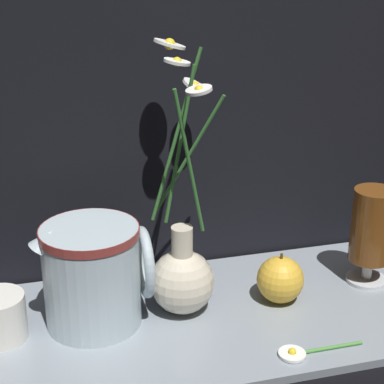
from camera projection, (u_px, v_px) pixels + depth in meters
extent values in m
plane|color=black|center=(194.00, 324.00, 0.92)|extent=(6.00, 6.00, 0.00)
cube|color=gray|center=(194.00, 320.00, 0.92)|extent=(0.68, 0.32, 0.01)
sphere|color=beige|center=(182.00, 282.00, 0.92)|extent=(0.09, 0.09, 0.09)
cylinder|color=beige|center=(182.00, 244.00, 0.89)|extent=(0.03, 0.03, 0.05)
cylinder|color=#336B2D|center=(176.00, 137.00, 0.87)|extent=(0.07, 0.01, 0.24)
cylinder|color=white|center=(170.00, 44.00, 0.86)|extent=(0.04, 0.05, 0.02)
sphere|color=yellow|center=(170.00, 44.00, 0.86)|extent=(0.02, 0.02, 0.02)
cylinder|color=#336B2D|center=(189.00, 163.00, 0.83)|extent=(0.05, 0.02, 0.20)
cylinder|color=white|center=(197.00, 90.00, 0.77)|extent=(0.04, 0.04, 0.01)
sphere|color=yellow|center=(197.00, 90.00, 0.77)|extent=(0.01, 0.01, 0.01)
cylinder|color=#336B2D|center=(180.00, 147.00, 0.86)|extent=(0.05, 0.01, 0.22)
cylinder|color=white|center=(177.00, 62.00, 0.84)|extent=(0.04, 0.04, 0.01)
sphere|color=yellow|center=(177.00, 62.00, 0.84)|extent=(0.01, 0.01, 0.01)
cylinder|color=#336B2D|center=(189.00, 156.00, 0.89)|extent=(0.09, 0.05, 0.18)
cylinder|color=white|center=(195.00, 86.00, 0.91)|extent=(0.05, 0.05, 0.02)
sphere|color=yellow|center=(195.00, 86.00, 0.91)|extent=(0.01, 0.01, 0.01)
cylinder|color=silver|center=(92.00, 276.00, 0.88)|extent=(0.13, 0.13, 0.15)
cylinder|color=maroon|center=(89.00, 232.00, 0.85)|extent=(0.13, 0.13, 0.01)
torus|color=silver|center=(144.00, 262.00, 0.89)|extent=(0.01, 0.10, 0.10)
cone|color=silver|center=(46.00, 240.00, 0.84)|extent=(0.05, 0.04, 0.04)
cylinder|color=silver|center=(366.00, 279.00, 1.01)|extent=(0.06, 0.06, 0.01)
cylinder|color=silver|center=(367.00, 268.00, 1.00)|extent=(0.02, 0.02, 0.03)
cylinder|color=brown|center=(372.00, 225.00, 0.97)|extent=(0.06, 0.06, 0.12)
sphere|color=gold|center=(280.00, 280.00, 0.94)|extent=(0.07, 0.07, 0.07)
cylinder|color=#4C3819|center=(282.00, 256.00, 0.93)|extent=(0.00, 0.00, 0.01)
cylinder|color=#4C8E3D|center=(327.00, 348.00, 0.84)|extent=(0.10, 0.01, 0.01)
cylinder|color=white|center=(292.00, 354.00, 0.83)|extent=(0.04, 0.04, 0.00)
sphere|color=yellow|center=(292.00, 352.00, 0.83)|extent=(0.01, 0.01, 0.01)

